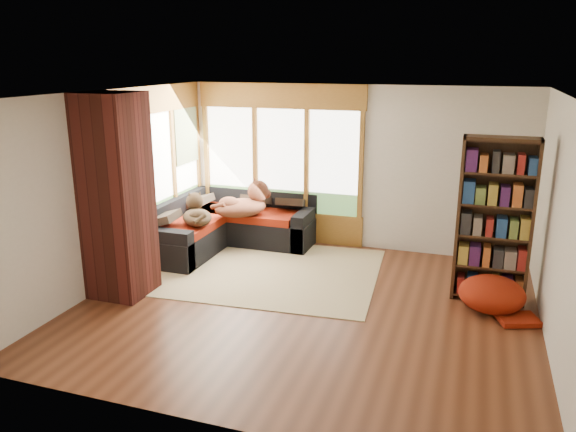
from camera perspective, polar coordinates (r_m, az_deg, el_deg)
The scene contains 17 objects.
floor at distance 7.11m, azimuth 1.80°, elevation -9.14°, with size 5.50×5.50×0.00m, color #512816.
ceiling at distance 6.45m, azimuth 2.01°, elevation 12.28°, with size 5.50×5.50×0.00m, color white.
wall_back at distance 9.03m, azimuth 6.52°, elevation 4.89°, with size 5.50×0.04×2.60m, color silver.
wall_front at distance 4.45m, azimuth -7.54°, elevation -6.79°, with size 5.50×0.04×2.60m, color silver.
wall_left at distance 7.88m, azimuth -17.63°, elevation 2.64°, with size 0.04×5.00×2.60m, color silver.
wall_right at distance 6.46m, azimuth 25.94°, elevation -1.06°, with size 0.04×5.00×2.60m, color silver.
windows_back at distance 9.31m, azimuth -0.77°, elevation 5.64°, with size 2.82×0.10×1.90m.
windows_left at distance 8.83m, azimuth -12.95°, elevation 4.67°, with size 0.10×2.62×1.90m.
roller_blind at distance 9.46m, azimuth -10.32°, elevation 8.00°, with size 0.03×0.72×0.90m, color gray.
brick_chimney at distance 7.41m, azimuth -17.01°, elevation 1.87°, with size 0.70×0.70×2.60m, color #471914.
sectional_sofa at distance 9.15m, azimuth -6.82°, elevation -1.42°, with size 2.20×2.20×0.80m.
area_rug at distance 8.24m, azimuth -2.80°, elevation -5.49°, with size 3.36×2.57×0.01m, color beige.
bookshelf at distance 7.39m, azimuth 20.21°, elevation -0.49°, with size 0.90×0.30×2.09m.
pouf at distance 7.34m, azimuth 20.01°, elevation -7.38°, with size 0.79×0.79×0.43m, color #941A04.
dog_tan at distance 8.94m, azimuth -4.42°, elevation 1.45°, with size 0.99×0.97×0.49m.
dog_brindle at distance 8.63m, azimuth -9.28°, elevation 0.39°, with size 0.73×0.79×0.39m.
throw_pillows at distance 9.03m, azimuth -6.26°, elevation 1.50°, with size 1.98×1.68×0.45m.
Camera 1 is at (1.85, -6.17, 3.00)m, focal length 35.00 mm.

